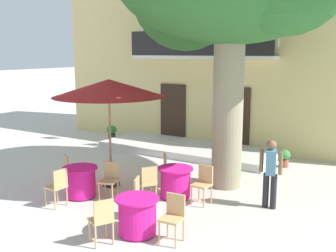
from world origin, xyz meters
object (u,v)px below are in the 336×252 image
object	(u,v)px
cafe_chair_near_tree_0	(71,169)
cafe_table_front	(137,216)
cafe_chair_front_1	(173,215)
pedestrian_near_entrance	(271,170)
cafe_chair_front_0	(102,218)
cafe_chair_middle_1	(148,181)
cafe_chair_middle_0	(169,168)
cafe_chair_near_tree_2	(110,178)
cafe_umbrella	(109,88)
cafe_table_middle	(175,182)
cafe_chair_middle_2	(203,182)
cafe_chair_front_2	(142,195)
ground_planter_left	(112,132)
cafe_table_near_tree	(80,182)
ground_planter_right	(284,157)
cafe_chair_near_tree_1	(58,185)

from	to	relation	value
cafe_chair_near_tree_0	cafe_table_front	xyz separation A→B (m)	(3.09, -1.34, -0.14)
cafe_chair_front_1	pedestrian_near_entrance	world-z (taller)	pedestrian_near_entrance
cafe_chair_front_0	pedestrian_near_entrance	distance (m)	4.00
cafe_chair_front_1	cafe_chair_middle_1	bearing A→B (deg)	137.53
cafe_chair_middle_0	cafe_chair_near_tree_2	bearing A→B (deg)	-118.73
cafe_chair_near_tree_2	cafe_chair_front_1	bearing A→B (deg)	-24.66
cafe_chair_middle_0	cafe_umbrella	xyz separation A→B (m)	(-1.42, -0.66, 2.08)
cafe_table_middle	cafe_chair_middle_2	xyz separation A→B (m)	(0.75, 0.01, 0.14)
cafe_chair_front_1	cafe_umbrella	bearing A→B (deg)	147.86
cafe_table_middle	cafe_chair_middle_0	distance (m)	0.77
cafe_chair_middle_1	cafe_chair_front_0	size ratio (longest dim) A/B	1.00
cafe_table_middle	cafe_chair_front_2	size ratio (longest dim) A/B	0.95
cafe_table_middle	ground_planter_left	bearing A→B (deg)	142.16
cafe_chair_front_0	ground_planter_left	size ratio (longest dim) A/B	1.44
cafe_table_front	pedestrian_near_entrance	xyz separation A→B (m)	(1.78, 2.71, 0.51)
cafe_table_near_tree	cafe_umbrella	bearing A→B (deg)	85.26
cafe_chair_near_tree_2	cafe_chair_middle_0	distance (m)	1.67
cafe_chair_middle_0	cafe_umbrella	distance (m)	2.60
cafe_table_middle	cafe_chair_front_1	distance (m)	2.34
cafe_chair_near_tree_2	cafe_chair_middle_0	world-z (taller)	same
ground_planter_right	pedestrian_near_entrance	world-z (taller)	pedestrian_near_entrance
cafe_table_near_tree	ground_planter_left	distance (m)	6.35
cafe_table_front	cafe_chair_front_2	world-z (taller)	cafe_chair_front_2
cafe_chair_near_tree_0	ground_planter_left	xyz separation A→B (m)	(-2.71, 5.02, -0.17)
cafe_chair_near_tree_2	cafe_umbrella	distance (m)	2.31
cafe_chair_front_0	cafe_table_front	bearing A→B (deg)	66.66
cafe_chair_near_tree_1	cafe_chair_front_0	distance (m)	2.30
cafe_table_near_tree	ground_planter_right	bearing A→B (deg)	55.93
cafe_chair_near_tree_1	ground_planter_right	xyz separation A→B (m)	(3.55, 6.02, -0.22)
cafe_chair_near_tree_0	cafe_chair_middle_1	distance (m)	2.32
cafe_chair_near_tree_2	cafe_table_middle	size ratio (longest dim) A/B	1.05
cafe_chair_near_tree_2	ground_planter_left	distance (m)	6.54
cafe_chair_front_0	cafe_chair_front_2	xyz separation A→B (m)	(-0.06, 1.35, 0.00)
cafe_chair_front_1	cafe_umbrella	distance (m)	4.19
cafe_chair_middle_0	ground_planter_left	size ratio (longest dim) A/B	1.44
cafe_chair_middle_1	cafe_chair_middle_2	world-z (taller)	same
cafe_chair_front_0	pedestrian_near_entrance	xyz separation A→B (m)	(2.08, 3.40, 0.37)
cafe_chair_middle_2	cafe_umbrella	xyz separation A→B (m)	(-2.69, -0.12, 2.08)
ground_planter_left	cafe_table_middle	bearing A→B (deg)	-37.84
cafe_table_middle	cafe_table_near_tree	bearing A→B (deg)	-149.71
cafe_chair_middle_0	cafe_umbrella	world-z (taller)	cafe_umbrella
cafe_chair_middle_1	ground_planter_left	xyz separation A→B (m)	(-5.02, 4.85, -0.17)
cafe_table_near_tree	cafe_chair_front_0	distance (m)	2.71
cafe_chair_middle_0	ground_planter_left	bearing A→B (deg)	143.24
cafe_table_near_tree	cafe_umbrella	xyz separation A→B (m)	(0.09, 1.07, 2.22)
cafe_chair_middle_2	cafe_chair_front_2	xyz separation A→B (m)	(-0.72, -1.51, 0.00)
cafe_table_front	cafe_chair_front_2	distance (m)	0.77
cafe_chair_front_2	pedestrian_near_entrance	world-z (taller)	pedestrian_near_entrance
cafe_table_middle	ground_planter_right	distance (m)	4.36
cafe_chair_near_tree_0	cafe_chair_front_0	xyz separation A→B (m)	(2.79, -2.03, 0.00)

